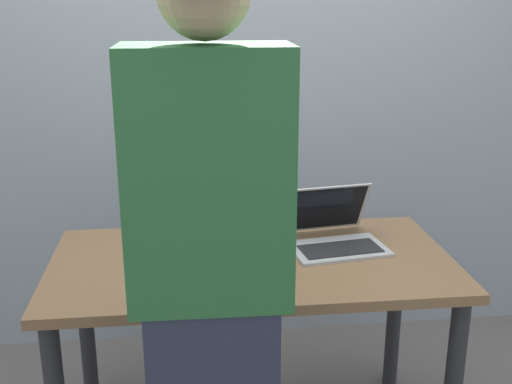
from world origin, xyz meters
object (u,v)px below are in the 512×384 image
Objects in this scene: laptop at (333,232)px; person_figure at (211,293)px; beer_bottle_amber at (227,226)px; beer_bottle_dark at (173,226)px; coffee_mug at (226,280)px; beer_bottle_green at (203,227)px.

person_figure is at bearing -125.00° from laptop.
beer_bottle_amber is (-0.40, -0.10, 0.08)m from laptop.
laptop is 0.21× the size of person_figure.
laptop is at bearing 55.00° from person_figure.
person_figure is (0.11, -0.67, 0.07)m from beer_bottle_dark.
beer_bottle_amber is at bearing 85.38° from coffee_mug.
person_figure is at bearing -97.82° from beer_bottle_amber.
beer_bottle_green is at bearing 90.16° from person_figure.
laptop is 0.60m from beer_bottle_dark.
beer_bottle_dark is 0.16× the size of person_figure.
beer_bottle_amber is 0.27m from coffee_mug.
person_figure is (-0.08, -0.59, 0.04)m from beer_bottle_amber.
person_figure is at bearing -89.84° from beer_bottle_green.
laptop is 1.24× the size of beer_bottle_green.
beer_bottle_green is 2.80× the size of coffee_mug.
beer_bottle_dark is 0.39m from coffee_mug.
beer_bottle_dark is at bearing 156.65° from beer_bottle_amber.
laptop is 1.35× the size of beer_bottle_dark.
coffee_mug is at bearing 79.70° from person_figure.
beer_bottle_green is 0.30m from coffee_mug.
beer_bottle_amber is 0.60m from person_figure.
beer_bottle_dark is 0.68m from person_figure.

